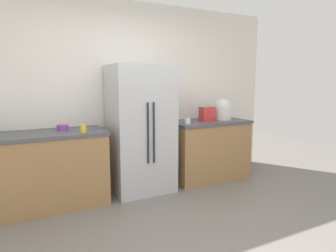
% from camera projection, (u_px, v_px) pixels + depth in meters
% --- Properties ---
extents(ground_plane, '(10.39, 10.39, 0.00)m').
position_uv_depth(ground_plane, '(183.00, 247.00, 2.69)').
color(ground_plane, slate).
extents(kitchen_back_panel, '(5.20, 0.10, 2.61)m').
position_uv_depth(kitchen_back_panel, '(115.00, 95.00, 4.19)').
color(kitchen_back_panel, silver).
rests_on(kitchen_back_panel, ground_plane).
extents(counter_left, '(1.38, 0.67, 0.91)m').
position_uv_depth(counter_left, '(47.00, 169.00, 3.53)').
color(counter_left, '#9E7247').
rests_on(counter_left, ground_plane).
extents(counter_right, '(1.22, 0.67, 0.91)m').
position_uv_depth(counter_right, '(208.00, 149.00, 4.60)').
color(counter_right, '#9E7247').
rests_on(counter_right, ground_plane).
extents(refrigerator, '(0.81, 0.69, 1.72)m').
position_uv_depth(refrigerator, '(141.00, 129.00, 4.01)').
color(refrigerator, '#B7BABF').
rests_on(refrigerator, ground_plane).
extents(toaster, '(0.21, 0.14, 0.21)m').
position_uv_depth(toaster, '(207.00, 114.00, 4.47)').
color(toaster, red).
rests_on(toaster, counter_right).
extents(rice_cooker, '(0.27, 0.27, 0.33)m').
position_uv_depth(rice_cooker, '(223.00, 110.00, 4.61)').
color(rice_cooker, silver).
rests_on(rice_cooker, counter_right).
extents(cup_a, '(0.07, 0.07, 0.09)m').
position_uv_depth(cup_a, '(83.00, 128.00, 3.48)').
color(cup_a, yellow).
rests_on(cup_a, counter_left).
extents(cup_b, '(0.08, 0.08, 0.08)m').
position_uv_depth(cup_b, '(187.00, 121.00, 4.15)').
color(cup_b, white).
rests_on(cup_b, counter_right).
extents(bowl_a, '(0.14, 0.14, 0.06)m').
position_uv_depth(bowl_a, '(63.00, 127.00, 3.63)').
color(bowl_a, purple).
rests_on(bowl_a, counter_left).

